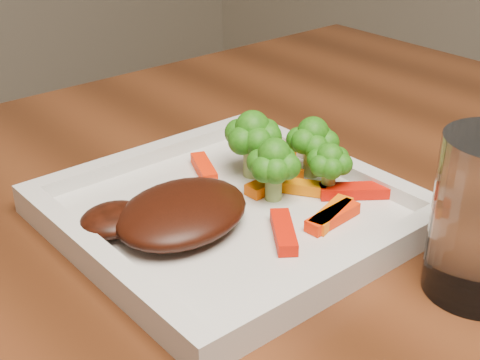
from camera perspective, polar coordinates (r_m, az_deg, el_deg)
plate at (r=0.57m, az=-0.77°, el=-3.05°), size 0.27×0.27×0.01m
steak at (r=0.54m, az=-4.96°, el=-2.76°), size 0.14×0.12×0.03m
broccoli_0 at (r=0.61m, az=1.06°, el=3.35°), size 0.07×0.07×0.07m
broccoli_1 at (r=0.62m, az=6.20°, el=3.12°), size 0.07×0.07×0.06m
broccoli_2 at (r=0.59m, az=7.65°, el=1.40°), size 0.05×0.05×0.06m
broccoli_3 at (r=0.57m, az=2.92°, el=1.13°), size 0.05×0.05×0.06m
carrot_0 at (r=0.55m, az=7.92°, el=-3.14°), size 0.06×0.02×0.01m
carrot_1 at (r=0.60m, az=9.85°, el=-0.91°), size 0.06×0.05×0.01m
carrot_2 at (r=0.53m, az=3.75°, el=-4.42°), size 0.05×0.06×0.01m
carrot_3 at (r=0.66m, az=3.21°, el=2.40°), size 0.05×0.03×0.01m
carrot_4 at (r=0.63m, az=-3.10°, el=1.04°), size 0.03×0.05×0.01m
carrot_5 at (r=0.60m, az=4.94°, el=-0.56°), size 0.04×0.05×0.01m
carrot_6 at (r=0.60m, az=2.97°, el=-0.16°), size 0.06×0.02×0.01m
carrot_7 at (r=0.56m, az=7.79°, el=-2.91°), size 0.06×0.03×0.01m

